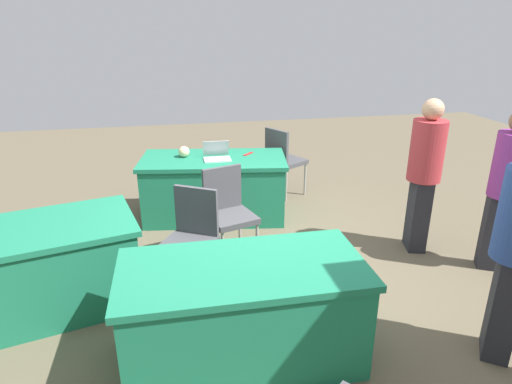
% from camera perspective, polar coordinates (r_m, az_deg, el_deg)
% --- Properties ---
extents(ground_plane, '(14.40, 14.40, 0.00)m').
position_cam_1_polar(ground_plane, '(4.32, 2.00, -11.32)').
color(ground_plane, brown).
extents(table_foreground, '(1.87, 1.13, 0.77)m').
position_cam_1_polar(table_foreground, '(5.55, -5.40, 0.62)').
color(table_foreground, '#1E7A56').
rests_on(table_foreground, ground).
extents(table_mid_right, '(2.02, 1.30, 0.77)m').
position_cam_1_polar(table_mid_right, '(4.18, -28.05, -9.19)').
color(table_mid_right, '#1E7A56').
rests_on(table_mid_right, ground).
extents(table_back_left, '(1.71, 0.86, 0.77)m').
position_cam_1_polar(table_back_left, '(3.26, -1.66, -15.26)').
color(table_back_left, '#1E7A56').
rests_on(table_back_left, ground).
extents(chair_near_front, '(0.60, 0.60, 0.97)m').
position_cam_1_polar(chair_near_front, '(6.15, 3.48, 4.47)').
color(chair_near_front, '#9E9993').
rests_on(chair_near_front, ground).
extents(chair_tucked_right, '(0.55, 0.55, 0.96)m').
position_cam_1_polar(chair_tucked_right, '(4.49, -3.63, -2.15)').
color(chair_tucked_right, '#9E9993').
rests_on(chair_tucked_right, ground).
extents(chair_by_pillar, '(0.60, 0.60, 0.94)m').
position_cam_1_polar(chair_by_pillar, '(4.02, -8.37, -5.43)').
color(chair_by_pillar, '#9E9993').
rests_on(chair_by_pillar, ground).
extents(person_presenter, '(0.46, 0.46, 1.59)m').
position_cam_1_polar(person_presenter, '(4.79, 29.68, 0.78)').
color(person_presenter, '#26262D').
rests_on(person_presenter, ground).
extents(person_attendee_browsing, '(0.42, 0.42, 1.62)m').
position_cam_1_polar(person_attendee_browsing, '(4.86, 20.87, 2.76)').
color(person_attendee_browsing, '#26262D').
rests_on(person_attendee_browsing, ground).
extents(laptop_silver, '(0.32, 0.30, 0.21)m').
position_cam_1_polar(laptop_silver, '(5.38, -5.06, 4.66)').
color(laptop_silver, silver).
rests_on(laptop_silver, table_foreground).
extents(yarn_ball, '(0.13, 0.13, 0.13)m').
position_cam_1_polar(yarn_ball, '(5.50, -9.26, 5.14)').
color(yarn_ball, beige).
rests_on(yarn_ball, table_foreground).
extents(scissors_red, '(0.15, 0.15, 0.01)m').
position_cam_1_polar(scissors_red, '(5.57, -1.00, 4.93)').
color(scissors_red, red).
rests_on(scissors_red, table_foreground).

